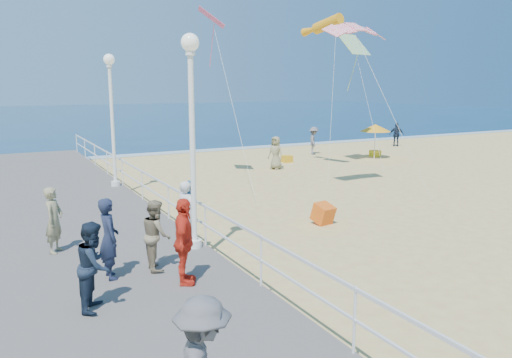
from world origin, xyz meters
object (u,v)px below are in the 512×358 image
spectator_7 (94,266)px  lamp_post_far (112,106)px  spectator_6 (54,220)px  beach_chair_left (287,159)px  toddler_held (190,195)px  woman_holding_toddler (187,212)px  box_kite (323,215)px  spectator_1 (156,235)px  beach_walker_b (397,135)px  spectator_3 (184,242)px  beach_umbrella (375,128)px  beach_chair_right (375,153)px  spectator_0 (109,238)px  lamp_post_mid (192,120)px  beach_walker_c (276,153)px  beach_walker_a (314,141)px

spectator_7 → lamp_post_far: bearing=9.6°
spectator_6 → beach_chair_left: (14.19, 12.12, -1.03)m
toddler_held → spectator_6: size_ratio=0.48×
woman_holding_toddler → box_kite: 5.23m
lamp_post_far → spectator_6: (-3.19, -7.73, -2.44)m
spectator_1 → beach_walker_b: spectator_1 is taller
spectator_3 → box_kite: bearing=-35.3°
box_kite → beach_umbrella: (11.58, 10.74, 1.61)m
beach_chair_left → beach_chair_right: bearing=-5.8°
spectator_0 → box_kite: 7.81m
beach_umbrella → beach_chair_right: size_ratio=3.89×
spectator_0 → box_kite: bearing=-73.9°
spectator_7 → beach_chair_right: 25.28m
toddler_held → beach_walker_b: toddler_held is taller
woman_holding_toddler → spectator_6: woman_holding_toddler is taller
spectator_3 → beach_chair_right: size_ratio=3.33×
toddler_held → beach_walker_b: (22.25, 15.71, -0.77)m
lamp_post_mid → toddler_held: 2.09m
spectator_3 → spectator_1: bearing=36.7°
beach_walker_c → box_kite: 11.04m
spectator_7 → beach_walker_b: 31.46m
woman_holding_toddler → beach_chair_left: woman_holding_toddler is taller
beach_umbrella → spectator_3: bearing=-141.1°
beach_chair_right → beach_umbrella: bearing=-134.6°
toddler_held → spectator_1: bearing=116.2°
beach_chair_left → beach_chair_right: (6.24, -0.63, 0.00)m
beach_chair_left → beach_chair_right: size_ratio=1.00×
lamp_post_mid → beach_chair_left: size_ratio=9.67×
spectator_0 → beach_walker_a: (16.66, 16.50, -0.37)m
spectator_7 → beach_umbrella: beach_umbrella is taller
toddler_held → beach_umbrella: size_ratio=0.37×
lamp_post_far → woman_holding_toddler: size_ratio=3.18×
spectator_0 → beach_walker_b: spectator_0 is taller
woman_holding_toddler → beach_umbrella: 20.34m
beach_walker_a → spectator_6: bearing=162.0°
spectator_7 → beach_walker_a: 24.83m
lamp_post_mid → toddler_held: size_ratio=6.65×
beach_walker_c → beach_chair_left: size_ratio=3.26×
lamp_post_far → beach_chair_left: bearing=21.8°
lamp_post_mid → beach_walker_c: lamp_post_mid is taller
lamp_post_mid → lamp_post_far: bearing=90.0°
spectator_3 → beach_umbrella: bearing=-26.4°
spectator_1 → beach_umbrella: beach_umbrella is taller
spectator_6 → spectator_7: spectator_7 is taller
woman_holding_toddler → lamp_post_mid: bearing=165.1°
lamp_post_far → beach_walker_c: (9.16, 2.57, -2.76)m
spectator_0 → spectator_7: 1.51m
beach_walker_c → beach_chair_right: size_ratio=3.26×
beach_umbrella → lamp_post_mid: bearing=-143.9°
beach_walker_a → toddler_held: bearing=169.3°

